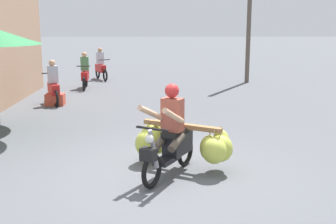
% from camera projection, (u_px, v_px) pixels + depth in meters
% --- Properties ---
extents(ground_plane, '(120.00, 120.00, 0.00)m').
position_uv_depth(ground_plane, '(160.00, 174.00, 7.43)').
color(ground_plane, '#56595E').
extents(motorbike_main_loaded, '(1.84, 1.96, 1.58)m').
position_uv_depth(motorbike_main_loaded, '(178.00, 142.00, 7.60)').
color(motorbike_main_loaded, black).
rests_on(motorbike_main_loaded, ground).
extents(motorbike_distant_ahead_left, '(0.77, 1.53, 1.40)m').
position_uv_depth(motorbike_distant_ahead_left, '(53.00, 86.00, 13.45)').
color(motorbike_distant_ahead_left, black).
rests_on(motorbike_distant_ahead_left, ground).
extents(motorbike_distant_ahead_right, '(0.50, 1.62, 1.40)m').
position_uv_depth(motorbike_distant_ahead_right, '(85.00, 74.00, 16.57)').
color(motorbike_distant_ahead_right, black).
rests_on(motorbike_distant_ahead_right, ground).
extents(motorbike_distant_far_ahead, '(0.81, 1.51, 1.40)m').
position_uv_depth(motorbike_distant_far_ahead, '(101.00, 67.00, 19.02)').
color(motorbike_distant_far_ahead, black).
rests_on(motorbike_distant_far_ahead, ground).
extents(produce_crate, '(0.56, 0.40, 0.36)m').
position_uv_depth(produce_crate, '(55.00, 99.00, 13.38)').
color(produce_crate, '#CC4C38').
rests_on(produce_crate, ground).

